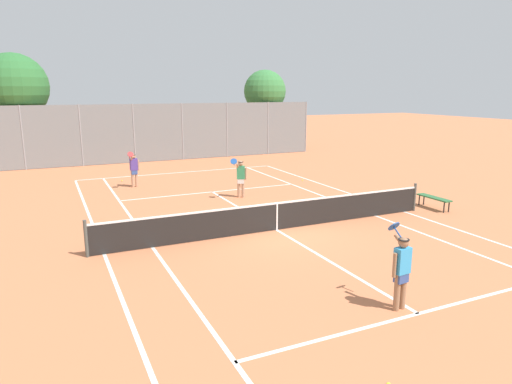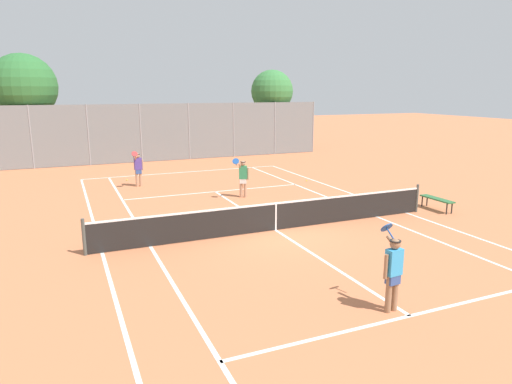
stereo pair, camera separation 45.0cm
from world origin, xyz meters
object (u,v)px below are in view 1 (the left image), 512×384
Objects in this scene: loose_tennis_ball_2 at (303,180)px; loose_tennis_ball_3 at (122,181)px; loose_tennis_ball_0 at (388,384)px; player_far_right at (241,176)px; courtside_bench at (434,198)px; tree_behind_right at (265,92)px; tennis_net at (277,215)px; player_far_left at (134,168)px; tree_behind_left at (15,89)px; player_near_side at (401,268)px; loose_tennis_ball_1 at (166,231)px.

loose_tennis_ball_2 and loose_tennis_ball_3 have the same top height.
loose_tennis_ball_0 and loose_tennis_ball_3 have the same top height.
player_far_right is 7.19m from loose_tennis_ball_3.
player_far_right is 7.87m from courtside_bench.
loose_tennis_ball_0 is 0.01× the size of tree_behind_right.
player_far_left is at bearing 108.54° from tennis_net.
tree_behind_left is at bearing 102.49° from loose_tennis_ball_0.
loose_tennis_ball_0 is (-1.95, -1.96, -0.89)m from player_near_side.
loose_tennis_ball_2 is 1.00× the size of loose_tennis_ball_3.
player_far_right is at bearing 77.13° from loose_tennis_ball_0.
tree_behind_right is (11.82, 16.81, 4.35)m from loose_tennis_ball_1.
loose_tennis_ball_0 is 9.43m from loose_tennis_ball_1.
tree_behind_left is (-8.06, 18.55, 4.11)m from tennis_net.
courtside_bench is (7.10, 5.97, -0.52)m from player_near_side.
courtside_bench is 0.25× the size of tree_behind_right.
player_far_left is 1.95m from loose_tennis_ball_3.
tennis_net reaches higher than loose_tennis_ball_2.
player_near_side reaches higher than loose_tennis_ball_2.
tennis_net is at bearing 74.80° from loose_tennis_ball_0.
courtside_bench is (1.81, -6.98, 0.38)m from loose_tennis_ball_2.
tennis_net is 8.57m from loose_tennis_ball_2.
loose_tennis_ball_0 is 0.01× the size of tree_behind_left.
player_near_side is 1.00× the size of player_far_left.
courtside_bench is at bearing -38.89° from player_far_right.
tree_behind_left reaches higher than loose_tennis_ball_1.
player_near_side reaches higher than loose_tennis_ball_1.
loose_tennis_ball_1 and loose_tennis_ball_3 have the same top height.
tree_behind_right is at bearing 54.89° from loose_tennis_ball_1.
player_far_left reaches higher than loose_tennis_ball_3.
tree_behind_left is at bearing 107.67° from player_near_side.
player_far_left reaches higher than courtside_bench.
loose_tennis_ball_0 is 0.04× the size of courtside_bench.
courtside_bench is (10.29, -1.43, 0.38)m from loose_tennis_ball_1.
player_far_left is 26.88× the size of loose_tennis_ball_0.
loose_tennis_ball_2 is 7.22m from courtside_bench.
tennis_net is 6.76× the size of player_far_right.
player_far_left is (-2.79, 15.02, 0.00)m from player_near_side.
player_far_right reaches higher than tennis_net.
player_far_left is 0.26× the size of tree_behind_left.
player_near_side reaches higher than loose_tennis_ball_3.
loose_tennis_ball_3 is (-1.18, 18.68, 0.00)m from loose_tennis_ball_0.
player_far_right is at bearing -54.73° from loose_tennis_ball_3.
courtside_bench is at bearing 40.04° from player_near_side.
loose_tennis_ball_0 is 1.00× the size of loose_tennis_ball_1.
player_far_right is 26.88× the size of loose_tennis_ball_1.
tennis_net is at bearing 179.28° from courtside_bench.
tennis_net is 6.07m from player_near_side.
loose_tennis_ball_2 is 18.14m from tree_behind_left.
loose_tennis_ball_1 is 21.00m from tree_behind_right.
tennis_net is at bearing -66.51° from tree_behind_left.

